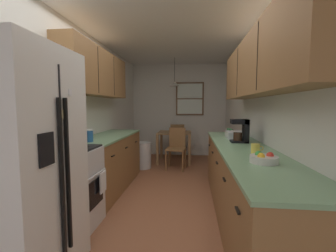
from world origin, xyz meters
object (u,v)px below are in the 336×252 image
(refrigerator, at_px, (18,167))
(dining_chair_near, at_px, (176,146))
(mug_spare, at_px, (256,149))
(dining_table, at_px, (174,137))
(microwave_over_range, at_px, (52,78))
(storage_canister, at_px, (89,136))
(stove_range, at_px, (67,188))
(mug_by_coffeemaker, at_px, (229,131))
(fruit_bowl, at_px, (264,158))
(dining_chair_far, at_px, (177,139))
(trash_bin, at_px, (143,155))
(dish_rack, at_px, (236,135))
(coffee_maker, at_px, (242,130))

(refrigerator, relative_size, dining_chair_near, 2.02)
(refrigerator, relative_size, mug_spare, 14.73)
(dining_table, bearing_deg, refrigerator, -102.71)
(microwave_over_range, distance_m, storage_canister, 0.91)
(microwave_over_range, bearing_deg, dining_table, 71.63)
(stove_range, bearing_deg, refrigerator, -85.45)
(mug_by_coffeemaker, xyz_separation_m, fruit_bowl, (-0.06, -2.14, -0.01))
(mug_by_coffeemaker, bearing_deg, stove_range, -138.66)
(dining_table, bearing_deg, mug_by_coffeemaker, -51.80)
(dining_chair_near, distance_m, dining_chair_far, 1.16)
(dining_chair_near, distance_m, trash_bin, 0.77)
(dining_chair_far, bearing_deg, mug_spare, -74.21)
(dining_chair_far, height_order, mug_by_coffeemaker, mug_by_coffeemaker)
(storage_canister, bearing_deg, refrigerator, -87.20)
(mug_by_coffeemaker, bearing_deg, trash_bin, 156.62)
(trash_bin, xyz_separation_m, dish_rack, (1.74, -1.40, 0.66))
(trash_bin, distance_m, mug_spare, 3.12)
(stove_range, height_order, mug_by_coffeemaker, stove_range)
(dining_table, bearing_deg, dish_rack, -61.79)
(mug_by_coffeemaker, height_order, fruit_bowl, fruit_bowl)
(dining_chair_near, height_order, fruit_bowl, fruit_bowl)
(refrigerator, xyz_separation_m, stove_range, (-0.06, 0.74, -0.44))
(mug_spare, bearing_deg, dining_chair_near, 111.13)
(trash_bin, bearing_deg, dish_rack, -38.75)
(dining_chair_far, relative_size, mug_spare, 7.28)
(stove_range, bearing_deg, storage_canister, 90.55)
(storage_canister, bearing_deg, trash_bin, 81.34)
(coffee_maker, height_order, mug_by_coffeemaker, coffee_maker)
(dining_chair_far, distance_m, fruit_bowl, 4.26)
(dining_chair_near, xyz_separation_m, storage_canister, (-1.04, -2.03, 0.48))
(mug_spare, xyz_separation_m, fruit_bowl, (-0.04, -0.39, -0.01))
(dining_table, xyz_separation_m, dining_chair_near, (0.09, -0.58, -0.12))
(microwave_over_range, relative_size, coffee_maker, 1.85)
(stove_range, relative_size, fruit_bowl, 4.81)
(microwave_over_range, height_order, dining_chair_far, microwave_over_range)
(storage_canister, distance_m, dish_rack, 2.12)
(microwave_over_range, distance_m, coffee_maker, 2.36)
(mug_by_coffeemaker, bearing_deg, refrigerator, -128.00)
(refrigerator, height_order, dish_rack, refrigerator)
(dining_chair_near, bearing_deg, microwave_over_range, -113.78)
(refrigerator, distance_m, storage_canister, 1.33)
(trash_bin, bearing_deg, mug_spare, -55.34)
(refrigerator, xyz_separation_m, trash_bin, (0.24, 3.29, -0.62))
(stove_range, distance_m, dining_table, 3.33)
(dish_rack, bearing_deg, storage_canister, -164.44)
(microwave_over_range, height_order, dining_chair_near, microwave_over_range)
(mug_by_coffeemaker, height_order, dish_rack, dish_rack)
(microwave_over_range, bearing_deg, mug_spare, 1.27)
(storage_canister, xyz_separation_m, fruit_bowl, (1.99, -0.93, -0.05))
(dining_chair_near, xyz_separation_m, mug_spare, (0.99, -2.56, 0.45))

